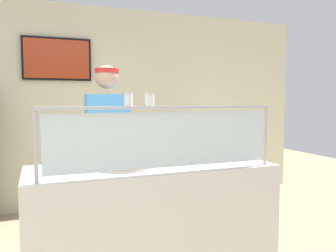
# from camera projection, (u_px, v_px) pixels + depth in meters

# --- Properties ---
(ground_plane) EXTENTS (12.00, 12.00, 0.00)m
(ground_plane) POSITION_uv_depth(u_px,v_px,m) (131.00, 250.00, 3.25)
(ground_plane) COLOR tan
(ground_plane) RESTS_ON ground
(shop_rear_unit) EXTENTS (6.25, 0.13, 2.70)m
(shop_rear_unit) POSITION_uv_depth(u_px,v_px,m) (100.00, 106.00, 4.64)
(shop_rear_unit) COLOR beige
(shop_rear_unit) RESTS_ON ground
(serving_counter) EXTENTS (1.85, 0.68, 0.95)m
(serving_counter) POSITION_uv_depth(u_px,v_px,m) (153.00, 226.00, 2.60)
(serving_counter) COLOR silver
(serving_counter) RESTS_ON ground
(sneeze_guard) EXTENTS (1.67, 0.06, 0.46)m
(sneeze_guard) POSITION_uv_depth(u_px,v_px,m) (165.00, 131.00, 2.28)
(sneeze_guard) COLOR #B2B5BC
(sneeze_guard) RESTS_ON serving_counter
(pizza_tray) EXTENTS (0.43, 0.43, 0.04)m
(pizza_tray) POSITION_uv_depth(u_px,v_px,m) (122.00, 165.00, 2.49)
(pizza_tray) COLOR #9EA0A8
(pizza_tray) RESTS_ON serving_counter
(pizza_server) EXTENTS (0.12, 0.29, 0.01)m
(pizza_server) POSITION_uv_depth(u_px,v_px,m) (123.00, 163.00, 2.47)
(pizza_server) COLOR #ADAFB7
(pizza_server) RESTS_ON pizza_tray
(parmesan_shaker) EXTENTS (0.06, 0.06, 0.09)m
(parmesan_shaker) POSITION_uv_depth(u_px,v_px,m) (128.00, 100.00, 2.17)
(parmesan_shaker) COLOR white
(parmesan_shaker) RESTS_ON sneeze_guard
(pepper_flake_shaker) EXTENTS (0.06, 0.06, 0.09)m
(pepper_flake_shaker) POSITION_uv_depth(u_px,v_px,m) (150.00, 100.00, 2.23)
(pepper_flake_shaker) COLOR white
(pepper_flake_shaker) RESTS_ON sneeze_guard
(worker_figure) EXTENTS (0.41, 0.50, 1.76)m
(worker_figure) POSITION_uv_depth(u_px,v_px,m) (108.00, 148.00, 3.08)
(worker_figure) COLOR #23232D
(worker_figure) RESTS_ON ground
(prep_shelf) EXTENTS (0.70, 0.55, 0.82)m
(prep_shelf) POSITION_uv_depth(u_px,v_px,m) (220.00, 172.00, 4.84)
(prep_shelf) COLOR #B7BABF
(prep_shelf) RESTS_ON ground
(pizza_box_stack) EXTENTS (0.50, 0.49, 0.18)m
(pizza_box_stack) POSITION_uv_depth(u_px,v_px,m) (221.00, 137.00, 4.80)
(pizza_box_stack) COLOR silver
(pizza_box_stack) RESTS_ON prep_shelf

